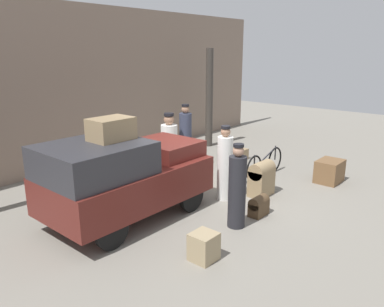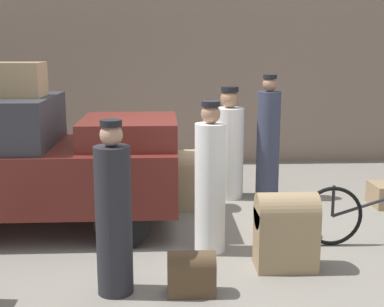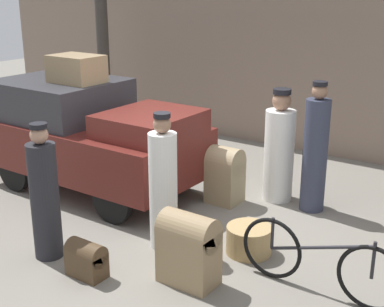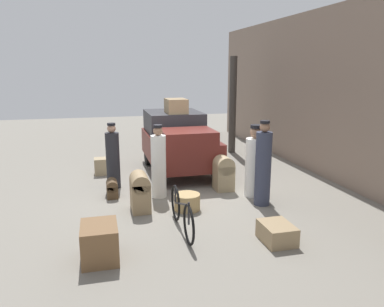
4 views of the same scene
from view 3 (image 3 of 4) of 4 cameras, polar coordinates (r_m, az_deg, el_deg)
name	(u,v)px [view 3 (image 3 of 4)]	position (r m, az deg, el deg)	size (l,w,h in m)	color
ground_plane	(172,221)	(7.36, -2.18, -7.17)	(30.00, 30.00, 0.00)	gray
station_building_facade	(304,31)	(10.25, 11.87, 12.65)	(16.00, 0.15, 4.50)	gray
canopy_pillar_left	(103,56)	(11.23, -9.43, 10.20)	(0.25, 0.25, 3.33)	#38332D
truck	(91,132)	(8.36, -10.77, 2.22)	(3.32, 1.71, 1.66)	black
bicycle	(319,262)	(5.78, 13.39, -11.16)	(1.78, 0.04, 0.74)	black
wicker_basket	(249,240)	(6.51, 6.10, -9.13)	(0.55, 0.55, 0.34)	tan
conductor_in_dark_uniform	(45,197)	(6.40, -15.44, -4.50)	(0.33, 0.33, 1.63)	#232328
porter_lifting_near_truck	(163,187)	(6.40, -3.10, -3.58)	(0.34, 0.34, 1.69)	white
porter_with_bicycle	(315,152)	(7.61, 13.01, 0.15)	(0.34, 0.34, 1.85)	#33384C
porter_standing_middle	(279,151)	(7.92, 9.27, 0.28)	(0.44, 0.44, 1.67)	white
trunk_barrel_dark	(86,259)	(6.10, -11.20, -10.93)	(0.44, 0.25, 0.42)	#4C3823
trunk_large_brown	(225,173)	(7.82, 3.54, -2.14)	(0.46, 0.43, 0.85)	#9E8966
suitcase_tan_flat	(189,247)	(5.77, -0.37, -9.92)	(0.62, 0.38, 0.81)	#937A56
trunk_on_truck_roof	(76,69)	(8.32, -12.22, 8.82)	(0.77, 0.56, 0.41)	#937A56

